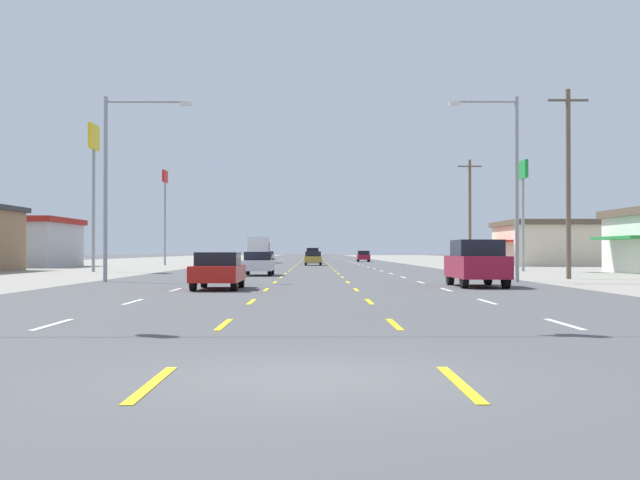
{
  "coord_description": "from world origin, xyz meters",
  "views": [
    {
      "loc": [
        0.08,
        -9.84,
        1.51
      ],
      "look_at": [
        0.82,
        79.75,
        2.7
      ],
      "focal_mm": 46.08,
      "sensor_mm": 36.0,
      "label": 1
    }
  ],
  "objects_px": {
    "sedan_far_left_distant_b": "(269,256)",
    "streetlight_right_row_0": "(510,175)",
    "sedan_inner_left_nearest": "(218,270)",
    "pole_sign_left_row_2": "(165,195)",
    "sedan_center_turn_midfar": "(313,258)",
    "sedan_inner_left_mid": "(258,263)",
    "pole_sign_left_row_1": "(94,159)",
    "pole_sign_right_row_1": "(523,187)",
    "sedan_center_turn_far": "(313,257)",
    "suv_far_right_near": "(477,262)",
    "box_truck_far_left_farther": "(259,248)",
    "streetlight_left_row_0": "(115,173)",
    "hatchback_far_right_farthest": "(363,256)",
    "suv_center_turn_distant_a": "(313,254)"
  },
  "relations": [
    {
      "from": "sedan_inner_left_mid",
      "to": "sedan_far_left_distant_b",
      "type": "bearing_deg",
      "value": 92.68
    },
    {
      "from": "pole_sign_right_row_1",
      "to": "sedan_inner_left_nearest",
      "type": "bearing_deg",
      "value": -124.58
    },
    {
      "from": "suv_center_turn_distant_a",
      "to": "sedan_far_left_distant_b",
      "type": "height_order",
      "value": "suv_center_turn_distant_a"
    },
    {
      "from": "sedan_inner_left_nearest",
      "to": "pole_sign_right_row_1",
      "type": "distance_m",
      "value": 34.3
    },
    {
      "from": "suv_far_right_near",
      "to": "sedan_center_turn_far",
      "type": "bearing_deg",
      "value": 95.83
    },
    {
      "from": "suv_far_right_near",
      "to": "pole_sign_left_row_2",
      "type": "relative_size",
      "value": 0.49
    },
    {
      "from": "sedan_inner_left_nearest",
      "to": "sedan_far_left_distant_b",
      "type": "xyz_separation_m",
      "value": [
        -3.45,
        100.04,
        0.0
      ]
    },
    {
      "from": "streetlight_left_row_0",
      "to": "sedan_center_turn_far",
      "type": "bearing_deg",
      "value": 81.0
    },
    {
      "from": "box_truck_far_left_farther",
      "to": "streetlight_left_row_0",
      "type": "relative_size",
      "value": 0.79
    },
    {
      "from": "sedan_far_left_distant_b",
      "to": "box_truck_far_left_farther",
      "type": "bearing_deg",
      "value": -89.4
    },
    {
      "from": "sedan_inner_left_nearest",
      "to": "sedan_far_left_distant_b",
      "type": "distance_m",
      "value": 100.1
    },
    {
      "from": "suv_center_turn_distant_a",
      "to": "box_truck_far_left_farther",
      "type": "bearing_deg",
      "value": -106.33
    },
    {
      "from": "sedan_inner_left_nearest",
      "to": "pole_sign_left_row_2",
      "type": "distance_m",
      "value": 56.12
    },
    {
      "from": "box_truck_far_left_farther",
      "to": "sedan_inner_left_mid",
      "type": "bearing_deg",
      "value": -86.23
    },
    {
      "from": "sedan_center_turn_far",
      "to": "streetlight_right_row_0",
      "type": "bearing_deg",
      "value": -81.07
    },
    {
      "from": "box_truck_far_left_farther",
      "to": "suv_center_turn_distant_a",
      "type": "height_order",
      "value": "box_truck_far_left_farther"
    },
    {
      "from": "sedan_inner_left_mid",
      "to": "pole_sign_left_row_1",
      "type": "bearing_deg",
      "value": 145.08
    },
    {
      "from": "suv_far_right_near",
      "to": "box_truck_far_left_farther",
      "type": "bearing_deg",
      "value": 101.25
    },
    {
      "from": "pole_sign_left_row_2",
      "to": "streetlight_left_row_0",
      "type": "distance_m",
      "value": 46.84
    },
    {
      "from": "sedan_center_turn_far",
      "to": "sedan_far_left_distant_b",
      "type": "distance_m",
      "value": 31.09
    },
    {
      "from": "sedan_center_turn_midfar",
      "to": "streetlight_left_row_0",
      "type": "xyz_separation_m",
      "value": [
        -9.75,
        -45.51,
        4.59
      ]
    },
    {
      "from": "sedan_far_left_distant_b",
      "to": "pole_sign_right_row_1",
      "type": "distance_m",
      "value": 75.84
    },
    {
      "from": "suv_far_right_near",
      "to": "hatchback_far_right_farthest",
      "type": "bearing_deg",
      "value": 89.94
    },
    {
      "from": "pole_sign_left_row_2",
      "to": "streetlight_left_row_0",
      "type": "height_order",
      "value": "pole_sign_left_row_2"
    },
    {
      "from": "suv_center_turn_distant_a",
      "to": "streetlight_left_row_0",
      "type": "bearing_deg",
      "value": -96.34
    },
    {
      "from": "pole_sign_left_row_1",
      "to": "hatchback_far_right_farthest",
      "type": "bearing_deg",
      "value": 67.54
    },
    {
      "from": "sedan_far_left_distant_b",
      "to": "streetlight_right_row_0",
      "type": "height_order",
      "value": "streetlight_right_row_0"
    },
    {
      "from": "sedan_center_turn_far",
      "to": "pole_sign_left_row_2",
      "type": "xyz_separation_m",
      "value": [
        -15.72,
        -15.38,
        6.67
      ]
    },
    {
      "from": "suv_center_turn_distant_a",
      "to": "streetlight_right_row_0",
      "type": "bearing_deg",
      "value": -83.55
    },
    {
      "from": "sedan_center_turn_far",
      "to": "box_truck_far_left_farther",
      "type": "bearing_deg",
      "value": 164.52
    },
    {
      "from": "streetlight_right_row_0",
      "to": "sedan_inner_left_nearest",
      "type": "bearing_deg",
      "value": -149.31
    },
    {
      "from": "sedan_inner_left_nearest",
      "to": "sedan_center_turn_far",
      "type": "relative_size",
      "value": 1.0
    },
    {
      "from": "hatchback_far_right_farthest",
      "to": "suv_center_turn_distant_a",
      "type": "height_order",
      "value": "suv_center_turn_distant_a"
    },
    {
      "from": "sedan_far_left_distant_b",
      "to": "sedan_center_turn_midfar",
      "type": "bearing_deg",
      "value": -81.22
    },
    {
      "from": "suv_far_right_near",
      "to": "sedan_inner_left_mid",
      "type": "xyz_separation_m",
      "value": [
        -10.29,
        15.82,
        -0.27
      ]
    },
    {
      "from": "sedan_center_turn_far",
      "to": "streetlight_left_row_0",
      "type": "distance_m",
      "value": 62.74
    },
    {
      "from": "sedan_center_turn_far",
      "to": "streetlight_left_row_0",
      "type": "height_order",
      "value": "streetlight_left_row_0"
    },
    {
      "from": "sedan_inner_left_mid",
      "to": "sedan_inner_left_nearest",
      "type": "bearing_deg",
      "value": -91.2
    },
    {
      "from": "box_truck_far_left_farther",
      "to": "suv_center_turn_distant_a",
      "type": "distance_m",
      "value": 24.24
    },
    {
      "from": "sedan_center_turn_midfar",
      "to": "sedan_far_left_distant_b",
      "type": "xyz_separation_m",
      "value": [
        -7.19,
        46.53,
        0.0
      ]
    },
    {
      "from": "hatchback_far_right_farthest",
      "to": "sedan_far_left_distant_b",
      "type": "bearing_deg",
      "value": 128.22
    },
    {
      "from": "pole_sign_left_row_1",
      "to": "streetlight_left_row_0",
      "type": "xyz_separation_m",
      "value": [
        6.07,
        -18.77,
        -2.81
      ]
    },
    {
      "from": "suv_center_turn_distant_a",
      "to": "pole_sign_right_row_1",
      "type": "height_order",
      "value": "pole_sign_right_row_1"
    },
    {
      "from": "sedan_center_turn_midfar",
      "to": "streetlight_right_row_0",
      "type": "xyz_separation_m",
      "value": [
        9.75,
        -45.51,
        4.5
      ]
    },
    {
      "from": "streetlight_right_row_0",
      "to": "sedan_center_turn_midfar",
      "type": "bearing_deg",
      "value": 102.09
    },
    {
      "from": "sedan_inner_left_mid",
      "to": "pole_sign_right_row_1",
      "type": "relative_size",
      "value": 0.55
    },
    {
      "from": "sedan_center_turn_midfar",
      "to": "pole_sign_right_row_1",
      "type": "distance_m",
      "value": 30.44
    },
    {
      "from": "hatchback_far_right_farthest",
      "to": "pole_sign_right_row_1",
      "type": "bearing_deg",
      "value": -81.11
    },
    {
      "from": "hatchback_far_right_farthest",
      "to": "pole_sign_left_row_1",
      "type": "height_order",
      "value": "pole_sign_left_row_1"
    },
    {
      "from": "sedan_inner_left_mid",
      "to": "box_truck_far_left_farther",
      "type": "distance_m",
      "value": 53.78
    }
  ]
}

